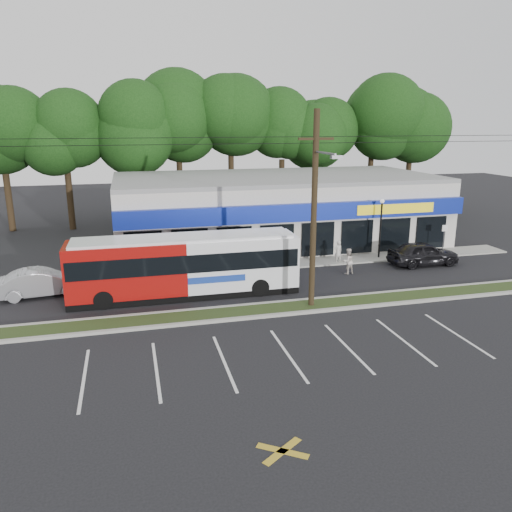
{
  "coord_description": "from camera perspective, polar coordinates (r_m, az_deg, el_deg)",
  "views": [
    {
      "loc": [
        -5.91,
        -22.1,
        9.39
      ],
      "look_at": [
        1.04,
        5.0,
        1.85
      ],
      "focal_mm": 35.0,
      "sensor_mm": 36.0,
      "label": 1
    }
  ],
  "objects": [
    {
      "name": "curb_north",
      "position": [
        26.37,
        -0.49,
        -5.61
      ],
      "size": [
        40.0,
        0.25,
        0.14
      ],
      "primitive_type": "cube",
      "color": "#9E9E93",
      "rests_on": "ground"
    },
    {
      "name": "pedestrian_a",
      "position": [
        34.59,
        9.36,
        0.46
      ],
      "size": [
        0.6,
        0.43,
        1.55
      ],
      "primitive_type": "imported",
      "rotation": [
        0.0,
        0.0,
        3.25
      ],
      "color": "beige",
      "rests_on": "ground"
    },
    {
      "name": "sign_post",
      "position": [
        38.5,
        20.71,
        2.36
      ],
      "size": [
        0.45,
        0.1,
        2.23
      ],
      "color": "#59595E",
      "rests_on": "ground"
    },
    {
      "name": "curb_south",
      "position": [
        24.83,
        0.46,
        -6.95
      ],
      "size": [
        40.0,
        0.25,
        0.14
      ],
      "primitive_type": "cube",
      "color": "#9E9E93",
      "rests_on": "ground"
    },
    {
      "name": "sidewalk",
      "position": [
        34.25,
        4.76,
        -0.79
      ],
      "size": [
        32.0,
        2.2,
        0.1
      ],
      "primitive_type": "cube",
      "color": "#9E9E93",
      "rests_on": "ground"
    },
    {
      "name": "lamp_post",
      "position": [
        35.86,
        14.08,
        3.83
      ],
      "size": [
        0.3,
        0.3,
        4.25
      ],
      "color": "black",
      "rests_on": "ground"
    },
    {
      "name": "metrobus",
      "position": [
        27.8,
        -8.12,
        -0.94
      ],
      "size": [
        12.55,
        2.75,
        3.37
      ],
      "rotation": [
        0.0,
        0.0,
        -0.01
      ],
      "color": "#980E0B",
      "rests_on": "ground"
    },
    {
      "name": "car_silver",
      "position": [
        30.12,
        -23.27,
        -2.8
      ],
      "size": [
        4.87,
        2.26,
        1.54
      ],
      "primitive_type": "imported",
      "rotation": [
        0.0,
        0.0,
        1.71
      ],
      "color": "#94969B",
      "rests_on": "ground"
    },
    {
      "name": "utility_pole",
      "position": [
        24.94,
        6.36,
        5.83
      ],
      "size": [
        50.0,
        2.77,
        10.0
      ],
      "color": "black",
      "rests_on": "ground"
    },
    {
      "name": "car_dark",
      "position": [
        35.47,
        18.56,
        0.29
      ],
      "size": [
        4.75,
        1.91,
        1.62
      ],
      "primitive_type": "imported",
      "rotation": [
        0.0,
        0.0,
        1.57
      ],
      "color": "black",
      "rests_on": "ground"
    },
    {
      "name": "pedestrian_b",
      "position": [
        32.22,
        10.45,
        -0.58
      ],
      "size": [
        0.91,
        0.77,
        1.65
      ],
      "primitive_type": "imported",
      "rotation": [
        0.0,
        0.0,
        3.34
      ],
      "color": "beige",
      "rests_on": "ground"
    },
    {
      "name": "strip_mall",
      "position": [
        40.25,
        2.31,
        5.44
      ],
      "size": [
        25.0,
        12.55,
        5.3
      ],
      "color": "#B8B2AB",
      "rests_on": "ground"
    },
    {
      "name": "grass_strip",
      "position": [
        25.6,
        -0.03,
        -6.28
      ],
      "size": [
        40.0,
        1.6,
        0.12
      ],
      "primitive_type": "cube",
      "color": "#273616",
      "rests_on": "ground"
    },
    {
      "name": "ground",
      "position": [
        24.72,
        0.55,
        -7.23
      ],
      "size": [
        120.0,
        120.0,
        0.0
      ],
      "primitive_type": "plane",
      "color": "black",
      "rests_on": "ground"
    },
    {
      "name": "tree_line",
      "position": [
        49.12,
        -2.82,
        13.94
      ],
      "size": [
        46.76,
        6.76,
        11.83
      ],
      "color": "black",
      "rests_on": "ground"
    }
  ]
}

